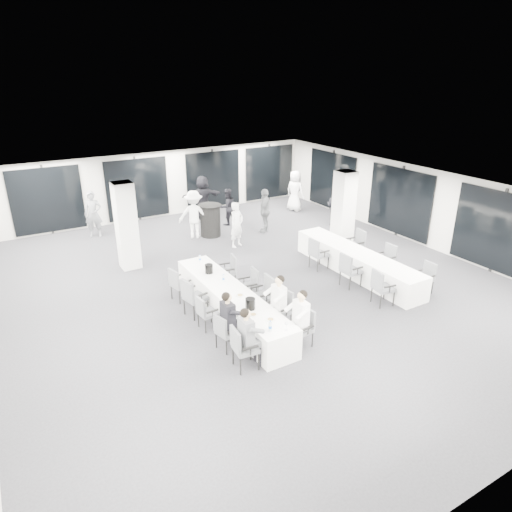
# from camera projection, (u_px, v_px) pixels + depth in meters

# --- Properties ---
(room) EXTENTS (14.04, 16.04, 2.84)m
(room) POSITION_uv_depth(u_px,v_px,m) (260.00, 226.00, 14.44)
(room) COLOR #26262B
(room) RESTS_ON ground
(column_left) EXTENTS (0.60, 0.60, 2.80)m
(column_left) POSITION_uv_depth(u_px,v_px,m) (126.00, 226.00, 14.37)
(column_left) COLOR silver
(column_left) RESTS_ON floor
(column_right) EXTENTS (0.60, 0.60, 2.80)m
(column_right) POSITION_uv_depth(u_px,v_px,m) (343.00, 211.00, 15.91)
(column_right) COLOR silver
(column_right) RESTS_ON floor
(banquet_table_main) EXTENTS (0.90, 5.00, 0.75)m
(banquet_table_main) POSITION_uv_depth(u_px,v_px,m) (231.00, 304.00, 11.77)
(banquet_table_main) COLOR white
(banquet_table_main) RESTS_ON floor
(banquet_table_side) EXTENTS (0.90, 5.00, 0.75)m
(banquet_table_side) POSITION_uv_depth(u_px,v_px,m) (356.00, 262.00, 14.27)
(banquet_table_side) COLOR white
(banquet_table_side) RESTS_ON floor
(cocktail_table) EXTENTS (0.89, 0.89, 1.23)m
(cocktail_table) POSITION_uv_depth(u_px,v_px,m) (210.00, 220.00, 17.46)
(cocktail_table) COLOR black
(cocktail_table) RESTS_ON floor
(chair_main_left_near) EXTENTS (0.55, 0.60, 0.99)m
(chair_main_left_near) POSITION_uv_depth(u_px,v_px,m) (242.00, 346.00, 9.63)
(chair_main_left_near) COLOR #54565B
(chair_main_left_near) RESTS_ON floor
(chair_main_left_second) EXTENTS (0.54, 0.57, 0.90)m
(chair_main_left_second) POSITION_uv_depth(u_px,v_px,m) (225.00, 330.00, 10.31)
(chair_main_left_second) COLOR #54565B
(chair_main_left_second) RESTS_ON floor
(chair_main_left_mid) EXTENTS (0.47, 0.52, 0.88)m
(chair_main_left_mid) POSITION_uv_depth(u_px,v_px,m) (205.00, 311.00, 11.16)
(chair_main_left_mid) COLOR #54565B
(chair_main_left_mid) RESTS_ON floor
(chair_main_left_fourth) EXTENTS (0.62, 0.65, 1.04)m
(chair_main_left_fourth) POSITION_uv_depth(u_px,v_px,m) (192.00, 295.00, 11.71)
(chair_main_left_fourth) COLOR #54565B
(chair_main_left_fourth) RESTS_ON floor
(chair_main_left_far) EXTENTS (0.57, 0.60, 0.95)m
(chair_main_left_far) POSITION_uv_depth(u_px,v_px,m) (178.00, 283.00, 12.53)
(chair_main_left_far) COLOR #54565B
(chair_main_left_far) RESTS_ON floor
(chair_main_right_near) EXTENTS (0.50, 0.55, 0.91)m
(chair_main_right_near) POSITION_uv_depth(u_px,v_px,m) (304.00, 325.00, 10.49)
(chair_main_right_near) COLOR #54565B
(chair_main_right_near) RESTS_ON floor
(chair_main_right_second) EXTENTS (0.57, 0.61, 0.99)m
(chair_main_right_second) POSITION_uv_depth(u_px,v_px,m) (282.00, 307.00, 11.21)
(chair_main_right_second) COLOR #54565B
(chair_main_right_second) RESTS_ON floor
(chair_main_right_mid) EXTENTS (0.54, 0.60, 1.03)m
(chair_main_right_mid) POSITION_uv_depth(u_px,v_px,m) (265.00, 293.00, 11.86)
(chair_main_right_mid) COLOR #54565B
(chair_main_right_mid) RESTS_ON floor
(chair_main_right_fourth) EXTENTS (0.54, 0.59, 0.97)m
(chair_main_right_fourth) POSITION_uv_depth(u_px,v_px,m) (250.00, 284.00, 12.45)
(chair_main_right_fourth) COLOR #54565B
(chair_main_right_fourth) RESTS_ON floor
(chair_main_right_far) EXTENTS (0.55, 0.58, 0.93)m
(chair_main_right_far) POSITION_uv_depth(u_px,v_px,m) (230.00, 269.00, 13.44)
(chair_main_right_far) COLOR #54565B
(chair_main_right_far) RESTS_ON floor
(chair_side_left_near) EXTENTS (0.58, 0.62, 1.00)m
(chair_side_left_near) POSITION_uv_depth(u_px,v_px,m) (381.00, 286.00, 12.30)
(chair_side_left_near) COLOR #54565B
(chair_side_left_near) RESTS_ON floor
(chair_side_left_mid) EXTENTS (0.52, 0.59, 1.03)m
(chair_side_left_mid) POSITION_uv_depth(u_px,v_px,m) (349.00, 268.00, 13.32)
(chair_side_left_mid) COLOR #54565B
(chair_side_left_mid) RESTS_ON floor
(chair_side_left_far) EXTENTS (0.53, 0.59, 1.02)m
(chair_side_left_far) POSITION_uv_depth(u_px,v_px,m) (317.00, 252.00, 14.53)
(chair_side_left_far) COLOR #54565B
(chair_side_left_far) RESTS_ON floor
(chair_side_right_near) EXTENTS (0.47, 0.52, 0.90)m
(chair_side_right_near) POSITION_uv_depth(u_px,v_px,m) (426.00, 276.00, 13.03)
(chair_side_right_near) COLOR #54565B
(chair_side_right_near) RESTS_ON floor
(chair_side_right_mid) EXTENTS (0.49, 0.55, 0.95)m
(chair_side_right_mid) POSITION_uv_depth(u_px,v_px,m) (387.00, 257.00, 14.22)
(chair_side_right_mid) COLOR #54565B
(chair_side_right_mid) RESTS_ON floor
(chair_side_right_far) EXTENTS (0.57, 0.61, 1.01)m
(chair_side_right_far) POSITION_uv_depth(u_px,v_px,m) (357.00, 243.00, 15.32)
(chair_side_right_far) COLOR #54565B
(chair_side_right_far) RESTS_ON floor
(seated_guest_a) EXTENTS (0.50, 0.38, 1.44)m
(seated_guest_a) POSITION_uv_depth(u_px,v_px,m) (249.00, 334.00, 9.61)
(seated_guest_a) COLOR slate
(seated_guest_a) RESTS_ON floor
(seated_guest_b) EXTENTS (0.50, 0.38, 1.44)m
(seated_guest_b) POSITION_uv_depth(u_px,v_px,m) (230.00, 316.00, 10.28)
(seated_guest_b) COLOR black
(seated_guest_b) RESTS_ON floor
(seated_guest_c) EXTENTS (0.50, 0.38, 1.44)m
(seated_guest_c) POSITION_uv_depth(u_px,v_px,m) (299.00, 316.00, 10.29)
(seated_guest_c) COLOR white
(seated_guest_c) RESTS_ON floor
(seated_guest_d) EXTENTS (0.50, 0.38, 1.44)m
(seated_guest_d) POSITION_uv_depth(u_px,v_px,m) (277.00, 300.00, 11.02)
(seated_guest_d) COLOR white
(seated_guest_d) RESTS_ON floor
(standing_guest_a) EXTENTS (0.82, 0.74, 1.86)m
(standing_guest_a) POSITION_uv_depth(u_px,v_px,m) (237.00, 222.00, 16.28)
(standing_guest_a) COLOR white
(standing_guest_a) RESTS_ON floor
(standing_guest_b) EXTENTS (0.88, 0.59, 1.72)m
(standing_guest_b) POSITION_uv_depth(u_px,v_px,m) (227.00, 204.00, 18.63)
(standing_guest_b) COLOR black
(standing_guest_b) RESTS_ON floor
(standing_guest_c) EXTENTS (1.50, 1.22, 2.06)m
(standing_guest_c) POSITION_uv_depth(u_px,v_px,m) (194.00, 211.00, 17.12)
(standing_guest_c) COLOR white
(standing_guest_c) RESTS_ON floor
(standing_guest_d) EXTENTS (1.28, 1.27, 1.96)m
(standing_guest_d) POSITION_uv_depth(u_px,v_px,m) (265.00, 208.00, 17.75)
(standing_guest_d) COLOR slate
(standing_guest_d) RESTS_ON floor
(standing_guest_e) EXTENTS (0.90, 1.13, 2.05)m
(standing_guest_e) POSITION_uv_depth(u_px,v_px,m) (295.00, 188.00, 20.47)
(standing_guest_e) COLOR white
(standing_guest_e) RESTS_ON floor
(standing_guest_f) EXTENTS (1.99, 0.90, 2.11)m
(standing_guest_f) POSITION_uv_depth(u_px,v_px,m) (203.00, 194.00, 19.34)
(standing_guest_f) COLOR black
(standing_guest_f) RESTS_ON floor
(standing_guest_g) EXTENTS (0.90, 0.81, 2.01)m
(standing_guest_g) POSITION_uv_depth(u_px,v_px,m) (93.00, 211.00, 17.24)
(standing_guest_g) COLOR slate
(standing_guest_g) RESTS_ON floor
(standing_guest_h) EXTENTS (0.81, 1.02, 1.83)m
(standing_guest_h) POSITION_uv_depth(u_px,v_px,m) (336.00, 204.00, 18.47)
(standing_guest_h) COLOR black
(standing_guest_h) RESTS_ON floor
(ice_bucket_near) EXTENTS (0.24, 0.24, 0.27)m
(ice_bucket_near) POSITION_uv_depth(u_px,v_px,m) (250.00, 304.00, 10.69)
(ice_bucket_near) COLOR black
(ice_bucket_near) RESTS_ON banquet_table_main
(ice_bucket_far) EXTENTS (0.22, 0.22, 0.25)m
(ice_bucket_far) POSITION_uv_depth(u_px,v_px,m) (209.00, 269.00, 12.58)
(ice_bucket_far) COLOR black
(ice_bucket_far) RESTS_ON banquet_table_main
(water_bottle_a) EXTENTS (0.07, 0.07, 0.23)m
(water_bottle_a) POSITION_uv_depth(u_px,v_px,m) (270.00, 326.00, 9.79)
(water_bottle_a) COLOR silver
(water_bottle_a) RESTS_ON banquet_table_main
(water_bottle_b) EXTENTS (0.06, 0.06, 0.19)m
(water_bottle_b) POSITION_uv_depth(u_px,v_px,m) (223.00, 278.00, 12.09)
(water_bottle_b) COLOR silver
(water_bottle_b) RESTS_ON banquet_table_main
(water_bottle_c) EXTENTS (0.06, 0.06, 0.20)m
(water_bottle_c) POSITION_uv_depth(u_px,v_px,m) (200.00, 258.00, 13.34)
(water_bottle_c) COLOR silver
(water_bottle_c) RESTS_ON banquet_table_main
(plate_a) EXTENTS (0.22, 0.22, 0.03)m
(plate_a) POSITION_uv_depth(u_px,v_px,m) (253.00, 314.00, 10.47)
(plate_a) COLOR white
(plate_a) RESTS_ON banquet_table_main
(plate_b) EXTENTS (0.22, 0.22, 0.03)m
(plate_b) POSITION_uv_depth(u_px,v_px,m) (271.00, 319.00, 10.26)
(plate_b) COLOR white
(plate_b) RESTS_ON banquet_table_main
(plate_c) EXTENTS (0.22, 0.22, 0.03)m
(plate_c) POSITION_uv_depth(u_px,v_px,m) (240.00, 295.00, 11.36)
(plate_c) COLOR white
(plate_c) RESTS_ON banquet_table_main
(wine_glass) EXTENTS (0.08, 0.08, 0.21)m
(wine_glass) POSITION_uv_depth(u_px,v_px,m) (286.00, 324.00, 9.80)
(wine_glass) COLOR silver
(wine_glass) RESTS_ON banquet_table_main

